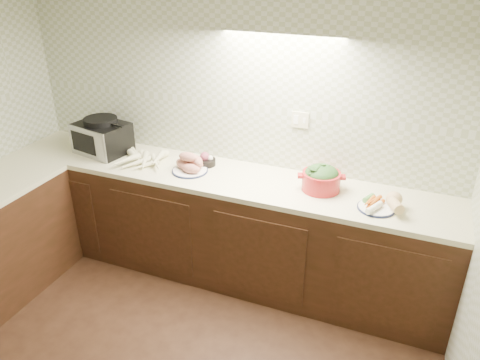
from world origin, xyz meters
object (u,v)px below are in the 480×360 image
at_px(parsnip_pile, 144,160).
at_px(sweet_potato_plate, 190,164).
at_px(dutch_oven, 321,178).
at_px(veg_plate, 384,203).
at_px(onion_bowl, 206,160).
at_px(toaster_oven, 102,136).

xyz_separation_m(parsnip_pile, sweet_potato_plate, (0.41, 0.02, 0.02)).
bearing_deg(dutch_oven, veg_plate, -30.17).
relative_size(parsnip_pile, dutch_oven, 1.32).
bearing_deg(parsnip_pile, onion_bowl, 20.17).
bearing_deg(sweet_potato_plate, veg_plate, -1.18).
height_order(onion_bowl, dutch_oven, dutch_oven).
relative_size(toaster_oven, dutch_oven, 1.40).
bearing_deg(toaster_oven, onion_bowl, 16.80).
height_order(dutch_oven, veg_plate, dutch_oven).
bearing_deg(veg_plate, toaster_oven, 177.70).
relative_size(sweet_potato_plate, dutch_oven, 0.84).
bearing_deg(veg_plate, parsnip_pile, 179.83).
relative_size(onion_bowl, dutch_oven, 0.42).
distance_m(toaster_oven, veg_plate, 2.33).
distance_m(parsnip_pile, dutch_oven, 1.43).
height_order(sweet_potato_plate, dutch_oven, dutch_oven).
relative_size(toaster_oven, veg_plate, 1.51).
bearing_deg(toaster_oven, parsnip_pile, 0.55).
height_order(sweet_potato_plate, onion_bowl, sweet_potato_plate).
bearing_deg(dutch_oven, toaster_oven, 163.10).
relative_size(parsnip_pile, onion_bowl, 3.14).
xyz_separation_m(onion_bowl, veg_plate, (1.40, -0.18, 0.00)).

